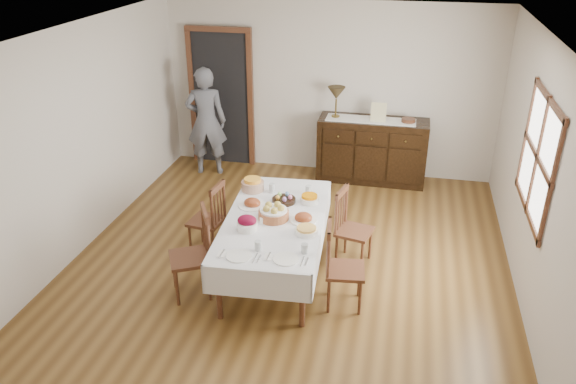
% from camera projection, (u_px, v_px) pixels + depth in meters
% --- Properties ---
extents(ground, '(6.00, 6.00, 0.00)m').
position_uv_depth(ground, '(286.00, 271.00, 6.39)').
color(ground, brown).
extents(room_shell, '(5.02, 6.02, 2.65)m').
position_uv_depth(room_shell, '(281.00, 121.00, 6.07)').
color(room_shell, silver).
rests_on(room_shell, ground).
extents(dining_table, '(1.18, 2.12, 0.71)m').
position_uv_depth(dining_table, '(275.00, 225.00, 6.09)').
color(dining_table, white).
rests_on(dining_table, ground).
extents(chair_left_near, '(0.55, 0.55, 0.99)m').
position_uv_depth(chair_left_near, '(194.00, 253.00, 5.80)').
color(chair_left_near, '#502B1A').
rests_on(chair_left_near, ground).
extents(chair_left_far, '(0.42, 0.42, 0.90)m').
position_uv_depth(chair_left_far, '(210.00, 218.00, 6.58)').
color(chair_left_far, '#502B1A').
rests_on(chair_left_far, ground).
extents(chair_right_near, '(0.43, 0.43, 0.93)m').
position_uv_depth(chair_right_near, '(341.00, 265.00, 5.64)').
color(chair_right_near, '#502B1A').
rests_on(chair_right_near, ground).
extents(chair_right_far, '(0.45, 0.45, 0.91)m').
position_uv_depth(chair_right_far, '(351.00, 227.00, 6.38)').
color(chair_right_far, '#502B1A').
rests_on(chair_right_far, ground).
extents(sideboard, '(1.61, 0.58, 0.96)m').
position_uv_depth(sideboard, '(372.00, 150.00, 8.43)').
color(sideboard, black).
rests_on(sideboard, ground).
extents(person, '(0.63, 0.48, 1.79)m').
position_uv_depth(person, '(206.00, 118.00, 8.52)').
color(person, '#565862').
rests_on(person, ground).
extents(bread_basket, '(0.33, 0.33, 0.17)m').
position_uv_depth(bread_basket, '(274.00, 213.00, 6.00)').
color(bread_basket, brown).
rests_on(bread_basket, dining_table).
extents(egg_basket, '(0.27, 0.27, 0.10)m').
position_uv_depth(egg_basket, '(284.00, 200.00, 6.37)').
color(egg_basket, black).
rests_on(egg_basket, dining_table).
extents(ham_platter_a, '(0.32, 0.32, 0.11)m').
position_uv_depth(ham_platter_a, '(252.00, 203.00, 6.29)').
color(ham_platter_a, white).
rests_on(ham_platter_a, dining_table).
extents(ham_platter_b, '(0.29, 0.29, 0.11)m').
position_uv_depth(ham_platter_b, '(303.00, 218.00, 5.97)').
color(ham_platter_b, white).
rests_on(ham_platter_b, dining_table).
extents(beet_bowl, '(0.22, 0.22, 0.16)m').
position_uv_depth(beet_bowl, '(247.00, 223.00, 5.78)').
color(beet_bowl, white).
rests_on(beet_bowl, dining_table).
extents(carrot_bowl, '(0.21, 0.21, 0.09)m').
position_uv_depth(carrot_bowl, '(309.00, 199.00, 6.36)').
color(carrot_bowl, white).
rests_on(carrot_bowl, dining_table).
extents(pineapple_bowl, '(0.27, 0.27, 0.15)m').
position_uv_depth(pineapple_bowl, '(253.00, 185.00, 6.64)').
color(pineapple_bowl, tan).
rests_on(pineapple_bowl, dining_table).
extents(casserole_dish, '(0.24, 0.24, 0.07)m').
position_uv_depth(casserole_dish, '(307.00, 230.00, 5.73)').
color(casserole_dish, white).
rests_on(casserole_dish, dining_table).
extents(butter_dish, '(0.15, 0.10, 0.07)m').
position_uv_depth(butter_dish, '(267.00, 220.00, 5.93)').
color(butter_dish, white).
rests_on(butter_dish, dining_table).
extents(setting_left, '(0.43, 0.31, 0.10)m').
position_uv_depth(setting_left, '(245.00, 252.00, 5.38)').
color(setting_left, white).
rests_on(setting_left, dining_table).
extents(setting_right, '(0.43, 0.31, 0.10)m').
position_uv_depth(setting_right, '(292.00, 255.00, 5.33)').
color(setting_right, white).
rests_on(setting_right, dining_table).
extents(glass_far_a, '(0.07, 0.07, 0.11)m').
position_uv_depth(glass_far_a, '(272.00, 188.00, 6.59)').
color(glass_far_a, silver).
rests_on(glass_far_a, dining_table).
extents(glass_far_b, '(0.07, 0.07, 0.10)m').
position_uv_depth(glass_far_b, '(308.00, 190.00, 6.55)').
color(glass_far_b, silver).
rests_on(glass_far_b, dining_table).
extents(runner, '(1.30, 0.35, 0.01)m').
position_uv_depth(runner, '(371.00, 120.00, 8.20)').
color(runner, white).
rests_on(runner, sideboard).
extents(table_lamp, '(0.26, 0.26, 0.46)m').
position_uv_depth(table_lamp, '(336.00, 94.00, 8.16)').
color(table_lamp, brown).
rests_on(table_lamp, sideboard).
extents(picture_frame, '(0.22, 0.08, 0.28)m').
position_uv_depth(picture_frame, '(379.00, 112.00, 8.08)').
color(picture_frame, beige).
rests_on(picture_frame, sideboard).
extents(deco_bowl, '(0.20, 0.20, 0.06)m').
position_uv_depth(deco_bowl, '(408.00, 121.00, 8.09)').
color(deco_bowl, '#502B1A').
rests_on(deco_bowl, sideboard).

